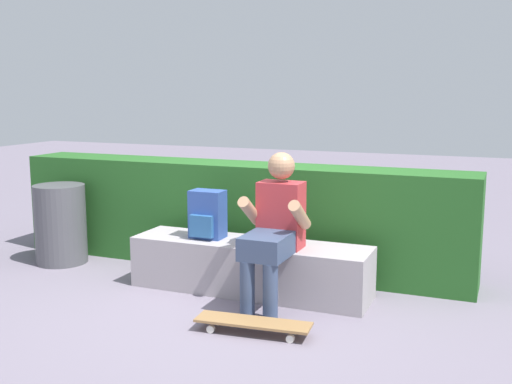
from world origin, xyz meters
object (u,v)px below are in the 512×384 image
bench_main (250,267)px  trash_bin (61,224)px  person_skater (275,226)px  backpack_on_bench (207,215)px  skateboard_near_person (253,323)px

bench_main → trash_bin: size_ratio=2.62×
person_skater → backpack_on_bench: person_skater is taller
person_skater → trash_bin: person_skater is taller
bench_main → backpack_on_bench: bearing=-178.6°
skateboard_near_person → trash_bin: trash_bin is taller
person_skater → trash_bin: 2.35m
person_skater → skateboard_near_person: size_ratio=1.44×
trash_bin → skateboard_near_person: bearing=-21.2°
bench_main → skateboard_near_person: bearing=-65.6°
person_skater → skateboard_near_person: (0.07, -0.59, -0.55)m
person_skater → skateboard_near_person: 0.81m
bench_main → person_skater: (0.30, -0.22, 0.42)m
person_skater → trash_bin: (-2.32, 0.34, -0.25)m
bench_main → trash_bin: trash_bin is taller
skateboard_near_person → backpack_on_bench: backpack_on_bench is taller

